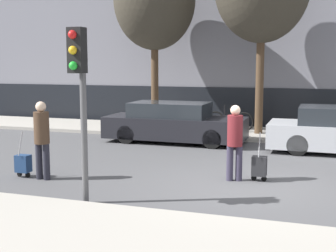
# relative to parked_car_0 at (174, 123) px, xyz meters

# --- Properties ---
(ground_plane) EXTENTS (80.00, 80.00, 0.00)m
(ground_plane) POSITION_rel_parked_car_0_xyz_m (3.27, -4.73, -0.63)
(ground_plane) COLOR #4C4C4F
(sidewalk_near) EXTENTS (28.00, 2.50, 0.12)m
(sidewalk_near) POSITION_rel_parked_car_0_xyz_m (3.27, -8.48, -0.57)
(sidewalk_near) COLOR #A39E93
(sidewalk_near) RESTS_ON ground_plane
(sidewalk_far) EXTENTS (28.00, 3.00, 0.12)m
(sidewalk_far) POSITION_rel_parked_car_0_xyz_m (3.27, 2.27, -0.57)
(sidewalk_far) COLOR #A39E93
(sidewalk_far) RESTS_ON ground_plane
(parked_car_0) EXTENTS (4.60, 1.70, 1.32)m
(parked_car_0) POSITION_rel_parked_car_0_xyz_m (0.00, 0.00, 0.00)
(parked_car_0) COLOR black
(parked_car_0) RESTS_ON ground_plane
(pedestrian_left) EXTENTS (0.35, 0.34, 1.76)m
(pedestrian_left) POSITION_rel_parked_car_0_xyz_m (-1.29, -5.67, 0.38)
(pedestrian_left) COLOR #23232D
(pedestrian_left) RESTS_ON ground_plane
(trolley_left) EXTENTS (0.34, 0.29, 1.06)m
(trolley_left) POSITION_rel_parked_car_0_xyz_m (-1.84, -5.64, -0.31)
(trolley_left) COLOR navy
(trolley_left) RESTS_ON ground_plane
(pedestrian_right) EXTENTS (0.34, 0.34, 1.69)m
(pedestrian_right) POSITION_rel_parked_car_0_xyz_m (2.83, -4.42, 0.33)
(pedestrian_right) COLOR #383347
(pedestrian_right) RESTS_ON ground_plane
(trolley_right) EXTENTS (0.34, 0.29, 1.10)m
(trolley_right) POSITION_rel_parked_car_0_xyz_m (3.36, -4.28, -0.29)
(trolley_right) COLOR #262628
(trolley_right) RESTS_ON ground_plane
(traffic_light) EXTENTS (0.28, 0.47, 3.23)m
(traffic_light) POSITION_rel_parked_car_0_xyz_m (0.49, -7.10, 1.69)
(traffic_light) COLOR #515154
(traffic_light) RESTS_ON ground_plane
(parked_bicycle) EXTENTS (1.77, 0.06, 0.96)m
(parked_bicycle) POSITION_rel_parked_car_0_xyz_m (1.42, 2.22, -0.13)
(parked_bicycle) COLOR black
(parked_bicycle) RESTS_ON sidewalk_far
(bare_tree_down_street) EXTENTS (3.09, 3.09, 6.74)m
(bare_tree_down_street) POSITION_rel_parked_car_0_xyz_m (-1.55, 2.42, 4.32)
(bare_tree_down_street) COLOR #4C3826
(bare_tree_down_street) RESTS_ON sidewalk_far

